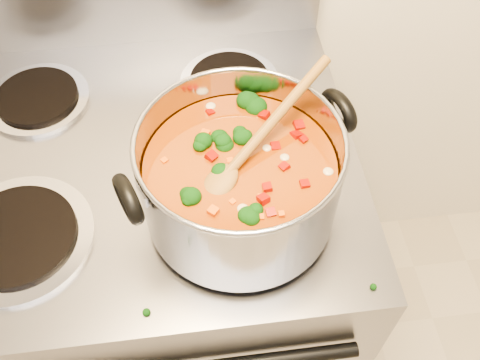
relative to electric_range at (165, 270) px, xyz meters
name	(u,v)px	position (x,y,z in m)	size (l,w,h in m)	color
electric_range	(165,270)	(0.00, 0.00, 0.00)	(0.78, 0.70, 1.08)	gray
stockpot	(240,179)	(0.17, -0.15, 0.55)	(0.36, 0.30, 0.18)	#9E9FA6
wooden_spoon	(248,150)	(0.18, -0.14, 0.60)	(0.23, 0.20, 0.10)	brown
cooktop_crumbs	(328,245)	(0.29, -0.23, 0.46)	(0.08, 0.40, 0.01)	black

